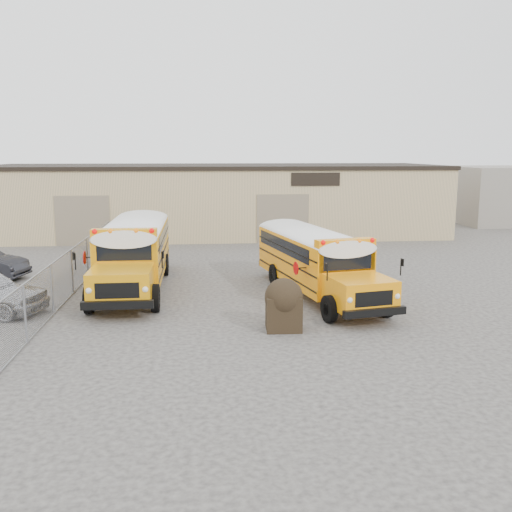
{
  "coord_description": "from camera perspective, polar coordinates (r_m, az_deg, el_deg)",
  "views": [
    {
      "loc": [
        -0.76,
        -19.48,
        5.54
      ],
      "look_at": [
        1.18,
        1.96,
        1.6
      ],
      "focal_mm": 40.0,
      "sensor_mm": 36.0,
      "label": 1
    }
  ],
  "objects": [
    {
      "name": "school_bus_left",
      "position": [
        29.92,
        -10.89,
        2.7
      ],
      "size": [
        2.94,
        9.74,
        2.84
      ],
      "color": "orange",
      "rests_on": "ground"
    },
    {
      "name": "chainlink_fence",
      "position": [
        23.54,
        -17.93,
        -1.5
      ],
      "size": [
        0.07,
        18.07,
        1.81
      ],
      "color": "gray",
      "rests_on": "ground"
    },
    {
      "name": "school_bus_right",
      "position": [
        27.43,
        1.57,
        1.92
      ],
      "size": [
        3.94,
        9.19,
        2.61
      ],
      "color": "orange",
      "rests_on": "ground"
    },
    {
      "name": "tarp_bundle",
      "position": [
        17.98,
        2.79,
        -4.77
      ],
      "size": [
        1.21,
        1.21,
        1.65
      ],
      "color": "black",
      "rests_on": "ground"
    },
    {
      "name": "warehouse",
      "position": [
        39.61,
        -4.07,
        5.76
      ],
      "size": [
        30.2,
        10.2,
        4.67
      ],
      "color": "#D1B381",
      "rests_on": "ground"
    },
    {
      "name": "ground",
      "position": [
        20.27,
        -2.84,
        -5.51
      ],
      "size": [
        120.0,
        120.0,
        0.0
      ],
      "primitive_type": "plane",
      "color": "#34312F",
      "rests_on": "ground"
    }
  ]
}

